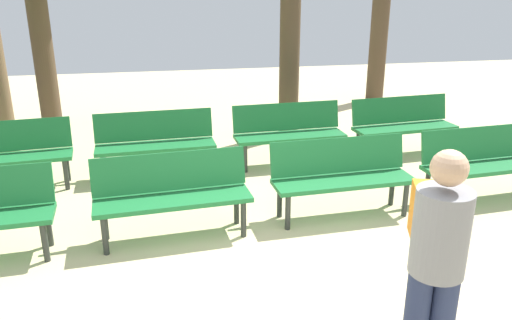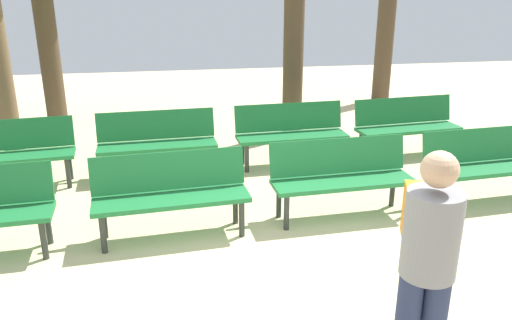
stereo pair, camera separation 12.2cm
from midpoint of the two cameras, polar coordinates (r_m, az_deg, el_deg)
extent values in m
plane|color=beige|center=(4.44, 4.76, -15.90)|extent=(24.00, 24.00, 0.00)
cylinder|color=#2D332D|center=(5.35, -23.12, -8.45)|extent=(0.06, 0.06, 0.40)
cylinder|color=#2D332D|center=(5.63, -22.73, -6.96)|extent=(0.06, 0.06, 0.40)
cube|color=#1E7238|center=(5.33, -9.86, -4.46)|extent=(1.63, 0.56, 0.05)
cube|color=#1E7238|center=(5.42, -10.23, -1.26)|extent=(1.60, 0.24, 0.40)
cylinder|color=#2D332D|center=(5.27, -17.17, -8.09)|extent=(0.06, 0.06, 0.40)
cylinder|color=#2D332D|center=(5.38, -2.06, -6.60)|extent=(0.06, 0.06, 0.40)
cylinder|color=#2D332D|center=(5.56, -17.13, -6.60)|extent=(0.06, 0.06, 0.40)
cylinder|color=#2D332D|center=(5.66, -2.82, -5.22)|extent=(0.06, 0.06, 0.40)
cube|color=#1E7238|center=(5.80, 9.18, -2.38)|extent=(1.62, 0.51, 0.05)
cube|color=#1E7238|center=(5.89, 8.57, 0.53)|extent=(1.60, 0.19, 0.40)
cylinder|color=#2D332D|center=(5.53, 2.95, -5.85)|extent=(0.06, 0.06, 0.40)
cylinder|color=#2D332D|center=(6.05, 15.79, -4.28)|extent=(0.06, 0.06, 0.40)
cylinder|color=#2D332D|center=(5.81, 2.05, -4.54)|extent=(0.06, 0.06, 0.40)
cylinder|color=#2D332D|center=(6.31, 14.40, -3.17)|extent=(0.06, 0.06, 0.40)
cube|color=#1E7238|center=(6.75, 23.99, -0.72)|extent=(1.63, 0.55, 0.05)
cube|color=#1E7238|center=(6.82, 23.25, 1.77)|extent=(1.60, 0.23, 0.40)
cylinder|color=#2D332D|center=(6.30, 19.61, -3.74)|extent=(0.06, 0.06, 0.40)
cylinder|color=#2D332D|center=(6.54, 18.06, -2.70)|extent=(0.06, 0.06, 0.40)
cube|color=#1E7238|center=(7.19, -26.60, 0.08)|extent=(1.63, 0.59, 0.05)
cube|color=#1E7238|center=(7.31, -26.66, 2.39)|extent=(1.60, 0.27, 0.40)
cylinder|color=#2D332D|center=(7.02, -20.92, -1.54)|extent=(0.06, 0.06, 0.40)
cylinder|color=#2D332D|center=(7.32, -20.78, -0.68)|extent=(0.06, 0.06, 0.40)
cube|color=#1E7238|center=(7.06, -11.60, 1.47)|extent=(1.62, 0.51, 0.05)
cube|color=#1E7238|center=(7.19, -11.81, 3.81)|extent=(1.60, 0.19, 0.40)
cylinder|color=#2D332D|center=(7.00, -17.13, -1.14)|extent=(0.06, 0.06, 0.40)
cylinder|color=#2D332D|center=(7.04, -5.72, -0.24)|extent=(0.06, 0.06, 0.40)
cylinder|color=#2D332D|center=(7.30, -17.02, -0.28)|extent=(0.06, 0.06, 0.40)
cylinder|color=#2D332D|center=(7.34, -6.08, 0.58)|extent=(0.06, 0.06, 0.40)
cube|color=#1E7238|center=(7.39, 3.35, 2.65)|extent=(1.62, 0.51, 0.05)
cube|color=#1E7238|center=(7.51, 2.94, 4.87)|extent=(1.60, 0.19, 0.40)
cylinder|color=#2D332D|center=(7.15, -1.69, 0.16)|extent=(0.06, 0.06, 0.40)
cylinder|color=#2D332D|center=(7.54, 8.77, 0.99)|extent=(0.06, 0.06, 0.40)
cylinder|color=#2D332D|center=(7.44, -2.21, 0.95)|extent=(0.06, 0.06, 0.40)
cylinder|color=#2D332D|center=(7.83, 7.89, 1.72)|extent=(0.06, 0.06, 0.40)
cube|color=#1E7238|center=(8.10, 15.91, 3.44)|extent=(1.63, 0.57, 0.05)
cube|color=#1E7238|center=(8.21, 15.35, 5.47)|extent=(1.60, 0.26, 0.40)
cylinder|color=#2D332D|center=(7.70, 11.92, 1.17)|extent=(0.06, 0.06, 0.40)
cylinder|color=#2D332D|center=(8.42, 20.40, 1.94)|extent=(0.06, 0.06, 0.40)
cylinder|color=#2D332D|center=(7.96, 10.86, 1.86)|extent=(0.06, 0.06, 0.40)
cylinder|color=#2D332D|center=(8.67, 19.18, 2.56)|extent=(0.06, 0.06, 0.40)
cylinder|color=#4C3A28|center=(10.07, -23.12, 11.80)|extent=(0.36, 0.36, 2.97)
cylinder|color=#4C3A28|center=(8.72, 3.35, 11.30)|extent=(0.34, 0.34, 2.66)
cylinder|color=#4C3A28|center=(11.64, 13.34, 14.34)|extent=(0.38, 0.38, 3.25)
cylinder|color=gray|center=(3.28, 18.92, -7.67)|extent=(0.43, 0.43, 0.55)
sphere|color=tan|center=(3.13, 19.75, -0.86)|extent=(0.22, 0.22, 0.22)
cube|color=orange|center=(3.50, 18.28, -5.35)|extent=(0.32, 0.26, 0.36)
camera|label=1|loc=(0.06, -90.58, -0.20)|focal=35.81mm
camera|label=2|loc=(0.06, 89.42, 0.20)|focal=35.81mm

